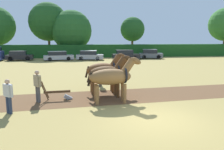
# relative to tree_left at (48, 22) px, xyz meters

# --- Properties ---
(ground_plane) EXTENTS (240.00, 240.00, 0.00)m
(ground_plane) POSITION_rel_tree_left_xyz_m (8.59, -35.35, -6.46)
(ground_plane) COLOR #998447
(plowed_furrow_strip) EXTENTS (28.26, 5.02, 0.01)m
(plowed_furrow_strip) POSITION_rel_tree_left_xyz_m (2.79, -31.81, -6.46)
(plowed_furrow_strip) COLOR brown
(plowed_furrow_strip) RESTS_ON ground
(hedgerow) EXTENTS (66.75, 1.77, 2.29)m
(hedgerow) POSITION_rel_tree_left_xyz_m (8.59, -3.95, -5.32)
(hedgerow) COLOR #1E511E
(hedgerow) RESTS_ON ground
(tree_left) EXTENTS (7.19, 7.19, 10.06)m
(tree_left) POSITION_rel_tree_left_xyz_m (0.00, 0.00, 0.00)
(tree_left) COLOR #4C3823
(tree_left) RESTS_ON ground
(tree_center_left) EXTENTS (7.52, 7.52, 8.60)m
(tree_center_left) POSITION_rel_tree_left_xyz_m (4.33, -1.19, -1.62)
(tree_center_left) COLOR brown
(tree_center_left) RESTS_ON ground
(tree_center) EXTENTS (4.70, 4.70, 7.50)m
(tree_center) POSITION_rel_tree_left_xyz_m (16.04, -1.26, -1.33)
(tree_center) COLOR brown
(tree_center) RESTS_ON ground
(draft_horse_lead_left) EXTENTS (2.89, 1.00, 2.43)m
(draft_horse_lead_left) POSITION_rel_tree_left_xyz_m (7.20, -32.71, -5.09)
(draft_horse_lead_left) COLOR brown
(draft_horse_lead_left) RESTS_ON ground
(draft_horse_lead_right) EXTENTS (2.72, 1.09, 2.43)m
(draft_horse_lead_right) POSITION_rel_tree_left_xyz_m (7.12, -31.53, -5.12)
(draft_horse_lead_right) COLOR #513319
(draft_horse_lead_right) RESTS_ON ground
(draft_horse_trail_left) EXTENTS (2.70, 1.03, 2.48)m
(draft_horse_trail_left) POSITION_rel_tree_left_xyz_m (7.05, -30.36, -5.06)
(draft_horse_trail_left) COLOR brown
(draft_horse_trail_left) RESTS_ON ground
(plow) EXTENTS (1.66, 0.48, 1.13)m
(plow) POSITION_rel_tree_left_xyz_m (4.43, -31.70, -6.14)
(plow) COLOR #4C331E
(plow) RESTS_ON ground
(farmer_at_plow) EXTENTS (0.45, 0.57, 1.69)m
(farmer_at_plow) POSITION_rel_tree_left_xyz_m (3.35, -32.00, -5.48)
(farmer_at_plow) COLOR #4C4C4C
(farmer_at_plow) RESTS_ON ground
(farmer_beside_team) EXTENTS (0.43, 0.53, 1.60)m
(farmer_beside_team) POSITION_rel_tree_left_xyz_m (6.96, -28.64, -5.54)
(farmer_beside_team) COLOR #4C4C4C
(farmer_beside_team) RESTS_ON ground
(farmer_onlooker_left) EXTENTS (0.49, 0.47, 1.56)m
(farmer_onlooker_left) POSITION_rel_tree_left_xyz_m (2.40, -33.67, -5.57)
(farmer_onlooker_left) COLOR #28334C
(farmer_onlooker_left) RESTS_ON ground
(parked_car_left) EXTENTS (4.07, 2.05, 1.46)m
(parked_car_left) POSITION_rel_tree_left_xyz_m (-3.53, -8.10, -5.75)
(parked_car_left) COLOR black
(parked_car_left) RESTS_ON ground
(parked_car_center_left) EXTENTS (4.73, 2.64, 1.43)m
(parked_car_center_left) POSITION_rel_tree_left_xyz_m (2.39, -9.01, -5.77)
(parked_car_center_left) COLOR #A8A8B2
(parked_car_center_left) RESTS_ON ground
(parked_car_center) EXTENTS (4.42, 2.56, 1.49)m
(parked_car_center) POSITION_rel_tree_left_xyz_m (7.24, -9.05, -5.74)
(parked_car_center) COLOR #9E9EA8
(parked_car_center) RESTS_ON ground
(parked_car_center_right) EXTENTS (4.35, 1.90, 1.52)m
(parked_car_center_right) POSITION_rel_tree_left_xyz_m (13.03, -8.82, -5.73)
(parked_car_center_right) COLOR black
(parked_car_center_right) RESTS_ON ground
(parked_car_right) EXTENTS (4.13, 2.50, 1.56)m
(parked_car_right) POSITION_rel_tree_left_xyz_m (17.56, -7.98, -5.71)
(parked_car_right) COLOR #565B66
(parked_car_right) RESTS_ON ground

